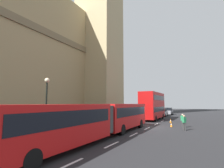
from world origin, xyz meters
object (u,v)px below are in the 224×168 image
(traffic_cone_middle, at_px, (171,121))
(pedestrian_by_kerb, at_px, (183,120))
(sedan_lead, at_px, (163,112))
(articulated_bus, at_px, (100,117))
(traffic_cone_west, at_px, (171,125))
(sedan_trailing, at_px, (168,111))
(street_lamp, at_px, (46,102))
(pedestrian_near_cones, at_px, (184,122))
(double_decker_bus, at_px, (153,105))

(traffic_cone_middle, distance_m, pedestrian_by_kerb, 5.71)
(sedan_lead, bearing_deg, traffic_cone_middle, -164.21)
(articulated_bus, xyz_separation_m, traffic_cone_west, (10.07, -4.40, -1.46))
(traffic_cone_west, bearing_deg, traffic_cone_middle, 9.47)
(articulated_bus, xyz_separation_m, traffic_cone_middle, (15.21, -3.54, -1.46))
(sedan_trailing, height_order, street_lamp, street_lamp)
(articulated_bus, bearing_deg, sedan_lead, 0.31)
(articulated_bus, bearing_deg, pedestrian_by_kerb, -29.98)
(sedan_trailing, height_order, pedestrian_near_cones, sedan_trailing)
(articulated_bus, height_order, double_decker_bus, double_decker_bus)
(double_decker_bus, relative_size, traffic_cone_middle, 16.22)
(pedestrian_near_cones, relative_size, pedestrian_by_kerb, 1.00)
(sedan_trailing, xyz_separation_m, street_lamp, (-36.27, 4.65, 2.14))
(sedan_trailing, bearing_deg, sedan_lead, 177.27)
(double_decker_bus, relative_size, sedan_trailing, 2.14)
(double_decker_bus, bearing_deg, traffic_cone_west, -152.65)
(articulated_bus, distance_m, sedan_lead, 28.28)
(articulated_bus, distance_m, pedestrian_near_cones, 9.95)
(traffic_cone_middle, xyz_separation_m, pedestrian_near_cones, (-7.41, -2.58, 0.63))
(pedestrian_by_kerb, bearing_deg, double_decker_bus, 33.91)
(traffic_cone_west, bearing_deg, articulated_bus, 156.41)
(traffic_cone_middle, distance_m, pedestrian_near_cones, 7.87)
(pedestrian_near_cones, bearing_deg, sedan_lead, 17.03)
(sedan_lead, height_order, sedan_trailing, same)
(articulated_bus, xyz_separation_m, street_lamp, (-1.85, 4.51, 1.31))
(articulated_bus, relative_size, pedestrian_by_kerb, 11.12)
(traffic_cone_west, height_order, pedestrian_near_cones, pedestrian_near_cones)
(double_decker_bus, xyz_separation_m, sedan_lead, (9.70, 0.15, -1.79))
(traffic_cone_west, bearing_deg, pedestrian_near_cones, -142.81)
(traffic_cone_middle, height_order, pedestrian_near_cones, pedestrian_near_cones)
(articulated_bus, relative_size, pedestrian_near_cones, 11.12)
(pedestrian_near_cones, bearing_deg, double_decker_bus, 29.60)
(double_decker_bus, bearing_deg, pedestrian_by_kerb, -146.09)
(sedan_trailing, bearing_deg, street_lamp, 172.70)
(double_decker_bus, xyz_separation_m, pedestrian_near_cones, (-10.77, -6.12, -1.80))
(street_lamp, height_order, pedestrian_by_kerb, street_lamp)
(articulated_bus, height_order, sedan_lead, articulated_bus)
(traffic_cone_middle, bearing_deg, sedan_trailing, 10.03)
(traffic_cone_middle, height_order, street_lamp, street_lamp)
(double_decker_bus, xyz_separation_m, street_lamp, (-20.42, 4.50, 0.35))
(double_decker_bus, bearing_deg, sedan_lead, 0.90)
(pedestrian_near_cones, bearing_deg, pedestrian_by_kerb, 9.10)
(street_lamp, bearing_deg, traffic_cone_middle, -25.25)
(sedan_trailing, xyz_separation_m, traffic_cone_middle, (-19.21, -3.40, -0.63))
(traffic_cone_middle, relative_size, pedestrian_by_kerb, 0.34)
(pedestrian_near_cones, bearing_deg, street_lamp, 132.26)
(double_decker_bus, height_order, pedestrian_near_cones, double_decker_bus)
(sedan_lead, bearing_deg, traffic_cone_west, -165.96)
(double_decker_bus, xyz_separation_m, traffic_cone_west, (-8.50, -4.40, -2.43))
(sedan_lead, bearing_deg, double_decker_bus, -179.10)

